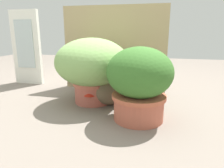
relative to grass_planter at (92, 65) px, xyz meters
The scene contains 7 objects.
ground_plane 0.31m from the grass_planter, 58.63° to the right, with size 6.00×6.00×0.00m, color slate.
cardboard_backdrop 0.42m from the grass_planter, 78.77° to the left, with size 0.96×0.03×0.77m, color tan.
window_panel_white 0.96m from the grass_planter, 153.85° to the left, with size 0.31×0.05×0.76m.
grass_planter is the anchor object (origin of this frame).
leafy_planter 0.46m from the grass_planter, 32.61° to the right, with size 0.40×0.40×0.46m.
cat 0.24m from the grass_planter, ahead, with size 0.38×0.28×0.32m.
mushroom_ornament_red 0.24m from the grass_planter, 82.11° to the right, with size 0.09×0.09×0.13m.
Camera 1 is at (0.45, -1.38, 0.55)m, focal length 32.97 mm.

